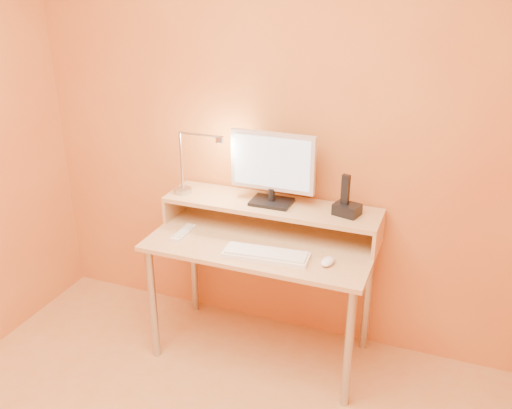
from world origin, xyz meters
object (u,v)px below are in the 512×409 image
at_px(keyboard, 266,255).
at_px(monitor_panel, 273,162).
at_px(lamp_base, 183,190).
at_px(mouse, 328,261).
at_px(phone_dock, 347,209).
at_px(remote_control, 183,233).

bearing_deg(keyboard, monitor_panel, 99.74).
height_order(lamp_base, mouse, lamp_base).
relative_size(phone_dock, remote_control, 0.66).
relative_size(monitor_panel, keyboard, 1.07).
bearing_deg(mouse, lamp_base, 175.14).
distance_m(keyboard, remote_control, 0.52).
bearing_deg(remote_control, keyboard, -9.15).
height_order(monitor_panel, lamp_base, monitor_panel).
relative_size(phone_dock, mouse, 1.29).
xyz_separation_m(monitor_panel, lamp_base, (-0.53, -0.04, -0.23)).
height_order(monitor_panel, phone_dock, monitor_panel).
height_order(lamp_base, phone_dock, phone_dock).
relative_size(phone_dock, keyboard, 0.30).
distance_m(monitor_panel, phone_dock, 0.47).
bearing_deg(monitor_panel, remote_control, -151.10).
height_order(lamp_base, keyboard, lamp_base).
bearing_deg(phone_dock, mouse, -80.50).
bearing_deg(mouse, phone_dock, 94.19).
xyz_separation_m(monitor_panel, phone_dock, (0.42, -0.01, -0.21)).
height_order(keyboard, remote_control, keyboard).
xyz_separation_m(monitor_panel, remote_control, (-0.43, -0.23, -0.39)).
xyz_separation_m(keyboard, mouse, (0.31, 0.04, 0.01)).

